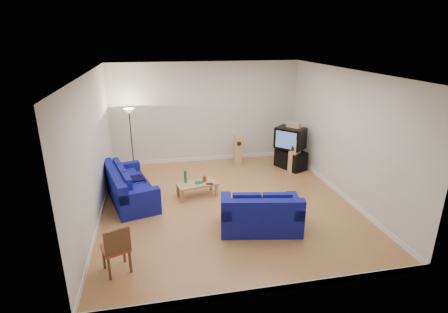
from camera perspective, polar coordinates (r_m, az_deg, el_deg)
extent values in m
cube|color=brown|center=(8.76, 0.52, -7.66)|extent=(6.00, 6.50, 0.01)
cube|color=white|center=(7.85, 0.60, 13.65)|extent=(6.00, 6.50, 0.01)
cube|color=silver|center=(11.26, -2.90, 7.12)|extent=(6.00, 0.01, 3.20)
cube|color=silver|center=(5.25, 8.02, -7.79)|extent=(6.00, 0.01, 3.20)
cube|color=silver|center=(8.11, -20.65, 1.02)|extent=(0.01, 6.50, 3.20)
cube|color=silver|center=(9.24, 19.11, 3.35)|extent=(0.01, 6.50, 3.20)
cube|color=white|center=(11.67, -2.77, -0.30)|extent=(6.00, 0.02, 0.12)
cube|color=white|center=(6.11, 7.27, -20.73)|extent=(6.00, 0.02, 0.12)
cube|color=white|center=(8.69, -19.39, -8.66)|extent=(0.02, 6.50, 0.12)
cube|color=white|center=(9.75, 18.07, -5.39)|extent=(0.02, 6.50, 0.12)
cube|color=#070A64|center=(9.16, -14.94, -5.66)|extent=(1.47, 2.34, 0.41)
cube|color=#070A64|center=(8.95, -17.42, -3.60)|extent=(0.78, 2.15, 0.42)
cube|color=#070A64|center=(9.93, -16.32, -1.77)|extent=(0.96, 0.45, 0.24)
cube|color=#070A64|center=(8.15, -13.65, -6.23)|extent=(0.96, 0.45, 0.24)
cube|color=black|center=(9.07, -14.19, -3.75)|extent=(0.48, 0.48, 0.12)
cube|color=#070A64|center=(7.68, 5.93, -10.17)|extent=(1.83, 1.24, 0.42)
cube|color=#070A64|center=(7.16, 6.37, -8.65)|extent=(1.70, 0.53, 0.43)
cube|color=#070A64|center=(7.47, 0.35, -8.08)|extent=(0.39, 0.97, 0.24)
cube|color=#070A64|center=(7.64, 11.55, -7.84)|extent=(0.39, 0.97, 0.24)
cube|color=black|center=(7.66, 5.88, -7.62)|extent=(0.46, 0.46, 0.12)
cube|color=tan|center=(9.02, -4.43, -4.48)|extent=(1.09, 0.69, 0.05)
cube|color=tan|center=(8.80, -6.82, -6.52)|extent=(0.07, 0.07, 0.32)
cube|color=tan|center=(9.16, -7.54, -5.48)|extent=(0.07, 0.07, 0.32)
cube|color=tan|center=(9.06, -1.24, -5.59)|extent=(0.07, 0.07, 0.32)
cube|color=tan|center=(9.41, -2.15, -4.63)|extent=(0.07, 0.07, 0.32)
cylinder|color=#197233|center=(9.00, -6.31, -3.30)|extent=(0.11, 0.11, 0.33)
cube|color=green|center=(8.97, -4.11, -4.15)|extent=(0.21, 0.15, 0.08)
cylinder|color=red|center=(9.07, -3.19, -3.59)|extent=(0.15, 0.15, 0.16)
cube|color=black|center=(8.91, -2.37, -4.49)|extent=(0.18, 0.09, 0.02)
cube|color=black|center=(11.10, 10.81, -0.44)|extent=(0.88, 1.08, 0.58)
cube|color=black|center=(11.04, 10.91, 1.28)|extent=(0.49, 0.49, 0.09)
cube|color=black|center=(10.88, 10.78, 3.02)|extent=(1.01, 1.02, 0.64)
cube|color=#364876|center=(10.60, 10.06, 2.64)|extent=(0.47, 0.50, 0.51)
cube|color=tan|center=(10.81, 11.33, 5.06)|extent=(0.40, 0.45, 0.15)
cube|color=tan|center=(11.20, 2.29, 1.19)|extent=(0.24, 0.30, 0.99)
cylinder|color=black|center=(10.99, 2.46, 2.11)|extent=(0.15, 0.03, 0.15)
cube|color=tan|center=(10.78, 11.43, 0.24)|extent=(0.39, 0.38, 1.04)
cylinder|color=black|center=(10.58, 11.08, 1.29)|extent=(0.11, 0.14, 0.15)
cylinder|color=black|center=(11.07, -14.42, -2.28)|extent=(0.25, 0.25, 0.03)
cylinder|color=black|center=(10.78, -14.83, 2.29)|extent=(0.03, 0.03, 1.82)
cone|color=white|center=(10.55, -15.26, 7.17)|extent=(0.33, 0.33, 0.15)
cube|color=brown|center=(6.51, -18.23, -17.00)|extent=(0.05, 0.05, 0.44)
cube|color=brown|center=(6.81, -19.05, -15.36)|extent=(0.05, 0.05, 0.44)
cube|color=brown|center=(6.58, -15.07, -16.24)|extent=(0.05, 0.05, 0.44)
cube|color=brown|center=(6.87, -16.04, -14.66)|extent=(0.05, 0.05, 0.44)
cube|color=brown|center=(6.56, -17.31, -14.07)|extent=(0.57, 0.57, 0.06)
cube|color=brown|center=(6.26, -17.02, -13.12)|extent=(0.43, 0.20, 0.44)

